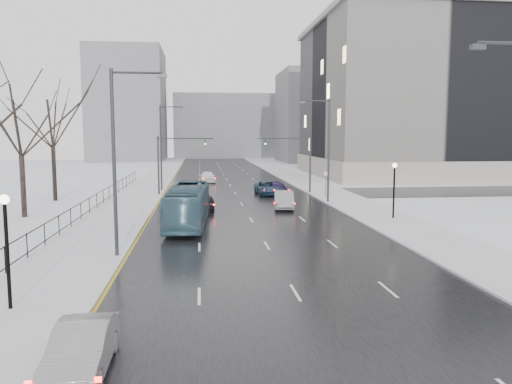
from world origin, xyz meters
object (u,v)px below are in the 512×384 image
object	(u,v)px
lamppost_r_mid	(394,182)
no_uturn_sign	(326,176)
bus	(188,206)
mast_signal_right	(301,157)
sedan_right_far	(278,189)
sedan_center_far	(208,177)
sedan_right_near	(284,200)
sedan_center_near	(205,203)
streetlight_r_mid	(326,145)
tree_park_d	(25,218)
lamppost_l	(6,235)
sedan_left_near	(82,349)
tree_park_e	(56,202)
streetlight_l_near	(118,154)
mast_signal_left	(168,158)
sedan_right_cross	(268,188)
streetlight_l_far	(163,143)

from	to	relation	value
lamppost_r_mid	no_uturn_sign	bearing A→B (deg)	97.33
bus	mast_signal_right	bearing A→B (deg)	61.24
sedan_right_far	sedan_center_far	bearing A→B (deg)	110.66
sedan_right_near	sedan_center_near	bearing A→B (deg)	-169.95
streetlight_r_mid	sedan_right_far	world-z (taller)	streetlight_r_mid
no_uturn_sign	sedan_center_far	xyz separation A→B (m)	(-12.08, 18.18, -1.47)
mast_signal_right	sedan_center_near	xyz separation A→B (m)	(-10.83, -11.62, -3.40)
tree_park_d	sedan_center_far	size ratio (longest dim) A/B	2.71
lamppost_l	sedan_right_far	xyz separation A→B (m)	(15.50, 34.72, -2.23)
sedan_left_near	streetlight_r_mid	bearing A→B (deg)	64.68
tree_park_d	lamppost_l	size ratio (longest dim) A/B	2.92
lamppost_r_mid	sedan_center_near	xyz separation A→B (m)	(-14.50, 6.38, -2.23)
lamppost_r_mid	tree_park_e	bearing A→B (deg)	154.38
streetlight_l_near	mast_signal_left	distance (m)	28.05
mast_signal_right	sedan_right_near	distance (m)	12.41
lamppost_r_mid	sedan_right_cross	distance (m)	18.90
sedan_left_near	sedan_right_far	distance (m)	41.71
mast_signal_right	sedan_center_far	size ratio (longest dim) A/B	1.41
sedan_right_cross	streetlight_l_far	bearing A→B (deg)	155.25
streetlight_l_far	lamppost_r_mid	xyz separation A→B (m)	(19.17, -22.00, -2.67)
mast_signal_right	streetlight_r_mid	bearing A→B (deg)	-84.00
tree_park_d	sedan_left_near	size ratio (longest dim) A/B	2.98
sedan_center_far	bus	bearing A→B (deg)	-97.33
lamppost_r_mid	mast_signal_left	world-z (taller)	mast_signal_left
tree_park_d	mast_signal_right	xyz separation A→B (m)	(25.13, 14.00, 4.11)
streetlight_l_near	mast_signal_right	world-z (taller)	streetlight_l_near
lamppost_l	lamppost_r_mid	xyz separation A→B (m)	(22.00, 18.00, 0.00)
sedan_left_near	sedan_right_near	world-z (taller)	sedan_right_near
mast_signal_left	sedan_right_cross	bearing A→B (deg)	-4.14
mast_signal_right	bus	world-z (taller)	mast_signal_right
mast_signal_left	no_uturn_sign	distance (m)	17.10
tree_park_d	sedan_left_near	bearing A→B (deg)	-68.79
tree_park_e	lamppost_r_mid	distance (m)	32.52
lamppost_r_mid	no_uturn_sign	size ratio (longest dim) A/B	1.59
sedan_left_near	sedan_center_near	xyz separation A→B (m)	(3.70, 29.69, -0.02)
tree_park_d	lamppost_l	distance (m)	23.21
streetlight_l_far	sedan_left_near	xyz separation A→B (m)	(0.97, -45.31, -4.89)
tree_park_d	mast_signal_right	world-z (taller)	mast_signal_right
streetlight_l_far	sedan_center_far	bearing A→B (deg)	62.54
no_uturn_sign	sedan_center_far	size ratio (longest dim) A/B	0.59
sedan_right_near	sedan_right_cross	world-z (taller)	sedan_right_near
streetlight_r_mid	no_uturn_sign	xyz separation A→B (m)	(1.03, 4.00, -3.32)
streetlight_l_far	sedan_center_near	distance (m)	17.03
sedan_right_far	mast_signal_right	bearing A→B (deg)	19.42
tree_park_e	mast_signal_left	world-z (taller)	tree_park_e
sedan_right_far	lamppost_l	bearing A→B (deg)	-118.90
bus	streetlight_l_near	bearing A→B (deg)	-106.61
sedan_right_near	streetlight_l_far	bearing A→B (deg)	135.04
lamppost_l	mast_signal_right	xyz separation A→B (m)	(18.33, 36.00, 1.16)
tree_park_e	mast_signal_left	distance (m)	12.29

